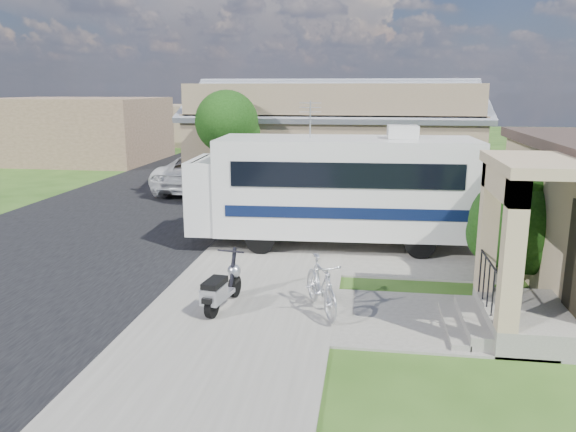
# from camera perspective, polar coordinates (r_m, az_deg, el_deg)

# --- Properties ---
(ground) EXTENTS (120.00, 120.00, 0.00)m
(ground) POSITION_cam_1_polar(r_m,az_deg,el_deg) (12.92, 0.59, -8.17)
(ground) COLOR #234412
(street_slab) EXTENTS (9.00, 80.00, 0.02)m
(street_slab) POSITION_cam_1_polar(r_m,az_deg,el_deg) (24.21, -13.96, 1.49)
(street_slab) COLOR black
(street_slab) RESTS_ON ground
(sidewalk_slab) EXTENTS (4.00, 80.00, 0.06)m
(sidewalk_slab) POSITION_cam_1_polar(r_m,az_deg,el_deg) (22.58, 1.50, 1.12)
(sidewalk_slab) COLOR slate
(sidewalk_slab) RESTS_ON ground
(driveway_slab) EXTENTS (7.00, 6.00, 0.05)m
(driveway_slab) POSITION_cam_1_polar(r_m,az_deg,el_deg) (17.08, 7.64, -2.90)
(driveway_slab) COLOR slate
(driveway_slab) RESTS_ON ground
(walk_slab) EXTENTS (4.00, 3.00, 0.05)m
(walk_slab) POSITION_cam_1_polar(r_m,az_deg,el_deg) (11.96, 14.54, -10.26)
(walk_slab) COLOR slate
(walk_slab) RESTS_ON ground
(warehouse) EXTENTS (12.50, 8.40, 5.04)m
(warehouse) POSITION_cam_1_polar(r_m,az_deg,el_deg) (26.10, 4.77, 7.03)
(warehouse) COLOR #76634A
(warehouse) RESTS_ON ground
(distant_bldg_far) EXTENTS (10.00, 8.00, 4.00)m
(distant_bldg_far) POSITION_cam_1_polar(r_m,az_deg,el_deg) (38.80, -20.58, 8.20)
(distant_bldg_far) COLOR brown
(distant_bldg_far) RESTS_ON ground
(distant_bldg_near) EXTENTS (8.00, 7.00, 3.20)m
(distant_bldg_near) POSITION_cam_1_polar(r_m,az_deg,el_deg) (48.95, -11.68, 9.10)
(distant_bldg_near) COLOR #76634A
(distant_bldg_near) RESTS_ON ground
(street_tree_a) EXTENTS (2.44, 2.40, 4.58)m
(street_tree_a) POSITION_cam_1_polar(r_m,az_deg,el_deg) (21.70, -5.94, 9.16)
(street_tree_a) COLOR black
(street_tree_a) RESTS_ON ground
(street_tree_b) EXTENTS (2.44, 2.40, 4.73)m
(street_tree_b) POSITION_cam_1_polar(r_m,az_deg,el_deg) (31.47, -1.42, 10.64)
(street_tree_b) COLOR black
(street_tree_b) RESTS_ON ground
(street_tree_c) EXTENTS (2.44, 2.40, 4.42)m
(street_tree_c) POSITION_cam_1_polar(r_m,az_deg,el_deg) (40.38, 0.77, 10.74)
(street_tree_c) COLOR black
(street_tree_c) RESTS_ON ground
(motorhome) EXTENTS (8.35, 2.98, 4.23)m
(motorhome) POSITION_cam_1_polar(r_m,az_deg,el_deg) (16.58, 4.78, 3.04)
(motorhome) COLOR beige
(motorhome) RESTS_ON ground
(shrub) EXTENTS (2.50, 2.39, 3.07)m
(shrub) POSITION_cam_1_polar(r_m,az_deg,el_deg) (14.58, 22.51, -0.27)
(shrub) COLOR black
(shrub) RESTS_ON ground
(scooter) EXTENTS (0.68, 1.75, 1.15)m
(scooter) POSITION_cam_1_polar(r_m,az_deg,el_deg) (12.01, -6.81, -7.34)
(scooter) COLOR black
(scooter) RESTS_ON ground
(bicycle) EXTENTS (1.27, 2.00, 1.17)m
(bicycle) POSITION_cam_1_polar(r_m,az_deg,el_deg) (11.78, 3.38, -7.30)
(bicycle) COLOR #AAABB2
(bicycle) RESTS_ON ground
(pickup_truck) EXTENTS (3.69, 6.65, 1.76)m
(pickup_truck) POSITION_cam_1_polar(r_m,az_deg,el_deg) (26.15, -8.19, 4.51)
(pickup_truck) COLOR silver
(pickup_truck) RESTS_ON ground
(van) EXTENTS (3.18, 6.82, 1.93)m
(van) POSITION_cam_1_polar(r_m,az_deg,el_deg) (33.25, -5.73, 6.50)
(van) COLOR silver
(van) RESTS_ON ground
(garden_hose) EXTENTS (0.36, 0.36, 0.16)m
(garden_hose) POSITION_cam_1_polar(r_m,az_deg,el_deg) (12.97, 17.63, -8.35)
(garden_hose) COLOR #125E18
(garden_hose) RESTS_ON ground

